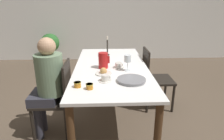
{
  "coord_description": "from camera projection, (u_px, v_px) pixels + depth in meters",
  "views": [
    {
      "loc": [
        -0.09,
        -2.37,
        1.54
      ],
      "look_at": [
        0.0,
        -0.28,
        0.81
      ],
      "focal_mm": 32.0,
      "sensor_mm": 36.0,
      "label": 1
    }
  ],
  "objects": [
    {
      "name": "teacup_near_person",
      "position": [
        105.0,
        78.0,
        2.03
      ],
      "size": [
        0.14,
        0.14,
        0.07
      ],
      "color": "silver",
      "rests_on": "dining_table"
    },
    {
      "name": "candlestick_tall",
      "position": [
        107.0,
        48.0,
        2.97
      ],
      "size": [
        0.06,
        0.06,
        0.28
      ],
      "color": "black",
      "rests_on": "dining_table"
    },
    {
      "name": "dining_table",
      "position": [
        111.0,
        74.0,
        2.53
      ],
      "size": [
        0.89,
        1.89,
        0.76
      ],
      "color": "white",
      "rests_on": "ground_plane"
    },
    {
      "name": "jam_jar_red",
      "position": [
        77.0,
        84.0,
        1.89
      ],
      "size": [
        0.07,
        0.07,
        0.05
      ],
      "color": "#C67A1E",
      "rests_on": "dining_table"
    },
    {
      "name": "jam_jar_amber",
      "position": [
        90.0,
        86.0,
        1.85
      ],
      "size": [
        0.07,
        0.07,
        0.05
      ],
      "color": "#C67A1E",
      "rests_on": "dining_table"
    },
    {
      "name": "chair_person_side",
      "position": [
        58.0,
        97.0,
        2.32
      ],
      "size": [
        0.42,
        0.42,
        0.89
      ],
      "rotation": [
        0.0,
        0.0,
        1.57
      ],
      "color": "black",
      "rests_on": "ground_plane"
    },
    {
      "name": "teacup_across",
      "position": [
        118.0,
        66.0,
        2.43
      ],
      "size": [
        0.14,
        0.14,
        0.07
      ],
      "color": "silver",
      "rests_on": "dining_table"
    },
    {
      "name": "chair_opposite",
      "position": [
        153.0,
        77.0,
        2.92
      ],
      "size": [
        0.42,
        0.42,
        0.89
      ],
      "rotation": [
        0.0,
        0.0,
        -1.57
      ],
      "color": "black",
      "rests_on": "ground_plane"
    },
    {
      "name": "person_seated",
      "position": [
        47.0,
        80.0,
        2.22
      ],
      "size": [
        0.39,
        0.41,
        1.18
      ],
      "rotation": [
        0.0,
        0.0,
        1.57
      ],
      "color": "#33333D",
      "rests_on": "ground_plane"
    },
    {
      "name": "wall_back",
      "position": [
        107.0,
        10.0,
        5.15
      ],
      "size": [
        10.0,
        0.06,
        2.6
      ],
      "color": "white",
      "rests_on": "ground_plane"
    },
    {
      "name": "ground_plane",
      "position": [
        111.0,
        118.0,
        2.75
      ],
      "size": [
        20.0,
        20.0,
        0.0
      ],
      "primitive_type": "plane",
      "color": "brown"
    },
    {
      "name": "potted_plant",
      "position": [
        50.0,
        44.0,
        4.98
      ],
      "size": [
        0.45,
        0.45,
        0.77
      ],
      "color": "#A8603D",
      "rests_on": "ground_plane"
    },
    {
      "name": "wine_glass_water",
      "position": [
        128.0,
        59.0,
        2.3
      ],
      "size": [
        0.08,
        0.08,
        0.19
      ],
      "color": "white",
      "rests_on": "dining_table"
    },
    {
      "name": "bread_plate",
      "position": [
        104.0,
        72.0,
        2.23
      ],
      "size": [
        0.19,
        0.19,
        0.08
      ],
      "color": "silver",
      "rests_on": "dining_table"
    },
    {
      "name": "red_pitcher",
      "position": [
        103.0,
        60.0,
        2.4
      ],
      "size": [
        0.14,
        0.12,
        0.19
      ],
      "color": "red",
      "rests_on": "dining_table"
    },
    {
      "name": "serving_tray",
      "position": [
        131.0,
        80.0,
        2.03
      ],
      "size": [
        0.29,
        0.29,
        0.03
      ],
      "color": "gray",
      "rests_on": "dining_table"
    }
  ]
}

